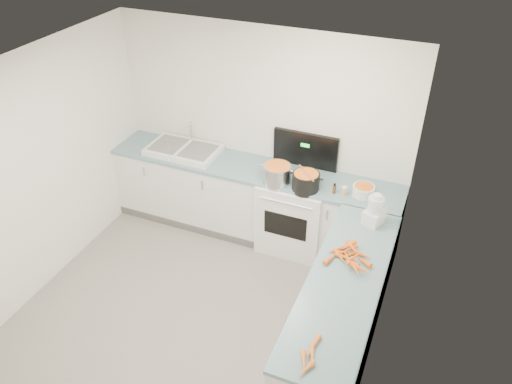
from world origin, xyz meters
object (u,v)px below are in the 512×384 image
at_px(black_pot, 306,182).
at_px(mixing_bowl, 363,191).
at_px(steel_pot, 277,175).
at_px(food_processor, 375,211).
at_px(stove, 295,211).
at_px(extract_bottle, 334,189).
at_px(sink, 184,150).
at_px(spice_jar, 344,192).

distance_m(black_pot, mixing_bowl, 0.62).
distance_m(steel_pot, food_processor, 1.18).
distance_m(stove, extract_bottle, 0.70).
relative_size(sink, extract_bottle, 9.18).
height_order(mixing_bowl, food_processor, food_processor).
bearing_deg(food_processor, sink, 168.08).
xyz_separation_m(mixing_bowl, spice_jar, (-0.19, -0.09, -0.01)).
relative_size(steel_pot, black_pot, 1.05).
xyz_separation_m(steel_pot, black_pot, (0.33, -0.01, -0.01)).
bearing_deg(extract_bottle, stove, 164.29).
height_order(spice_jar, food_processor, food_processor).
height_order(stove, mixing_bowl, stove).
distance_m(stove, mixing_bowl, 0.92).
bearing_deg(spice_jar, extract_bottle, 178.55).
bearing_deg(extract_bottle, sink, 175.63).
height_order(steel_pot, mixing_bowl, steel_pot).
relative_size(stove, mixing_bowl, 5.81).
bearing_deg(food_processor, black_pot, 158.12).
bearing_deg(mixing_bowl, steel_pot, -173.03).
xyz_separation_m(spice_jar, food_processor, (0.38, -0.36, 0.10)).
bearing_deg(extract_bottle, spice_jar, -1.45).
height_order(sink, steel_pot, sink).
bearing_deg(stove, black_pot, -47.39).
bearing_deg(sink, food_processor, -11.92).
xyz_separation_m(steel_pot, mixing_bowl, (0.93, 0.11, -0.04)).
distance_m(sink, food_processor, 2.46).
bearing_deg(mixing_bowl, sink, 178.34).
bearing_deg(steel_pot, sink, 172.04).
xyz_separation_m(stove, extract_bottle, (0.47, -0.13, 0.51)).
bearing_deg(food_processor, steel_pot, 163.75).
distance_m(black_pot, spice_jar, 0.42).
xyz_separation_m(extract_bottle, spice_jar, (0.11, -0.00, -0.00)).
height_order(stove, food_processor, stove).
bearing_deg(black_pot, stove, 132.61).
distance_m(sink, spice_jar, 2.03).
distance_m(sink, black_pot, 1.62).
distance_m(stove, sink, 1.54).
relative_size(stove, sink, 1.58).
height_order(stove, spice_jar, stove).
height_order(steel_pot, spice_jar, steel_pot).
height_order(steel_pot, food_processor, food_processor).
xyz_separation_m(sink, steel_pot, (1.28, -0.18, 0.06)).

